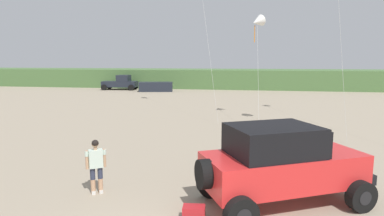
{
  "coord_description": "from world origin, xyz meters",
  "views": [
    {
      "loc": [
        1.72,
        -5.88,
        4.02
      ],
      "look_at": [
        -0.08,
        4.17,
        2.53
      ],
      "focal_mm": 30.99,
      "sensor_mm": 36.0,
      "label": 1
    }
  ],
  "objects": [
    {
      "name": "jeep",
      "position": [
        2.59,
        3.25,
        1.2
      ],
      "size": [
        5.0,
        4.08,
        2.26
      ],
      "color": "red",
      "rests_on": "ground_plane"
    },
    {
      "name": "kite_purple_stunt",
      "position": [
        2.01,
        16.95,
        6.5
      ],
      "size": [
        1.32,
        6.33,
        7.07
      ],
      "color": "white",
      "rests_on": "ground_plane"
    },
    {
      "name": "distant_pickup",
      "position": [
        -15.63,
        36.45,
        0.94
      ],
      "size": [
        4.72,
        2.67,
        1.98
      ],
      "color": "#1E232D",
      "rests_on": "ground_plane"
    },
    {
      "name": "person_watching",
      "position": [
        -2.81,
        3.05,
        0.94
      ],
      "size": [
        0.54,
        0.45,
        1.67
      ],
      "color": "tan",
      "rests_on": "ground_plane"
    },
    {
      "name": "cooler_box",
      "position": [
        0.38,
        1.86,
        0.19
      ],
      "size": [
        0.59,
        0.41,
        0.38
      ],
      "primitive_type": "cube",
      "rotation": [
        0.0,
        0.0,
        0.09
      ],
      "color": "#B21E23",
      "rests_on": "ground_plane"
    },
    {
      "name": "dune_ridge",
      "position": [
        0.21,
        42.99,
        1.3
      ],
      "size": [
        90.0,
        8.87,
        2.6
      ],
      "primitive_type": "cube",
      "color": "#4C703D",
      "rests_on": "ground_plane"
    },
    {
      "name": "distant_sedan",
      "position": [
        -10.25,
        34.89,
        0.6
      ],
      "size": [
        4.47,
        2.55,
        1.2
      ],
      "primitive_type": "cube",
      "rotation": [
        0.0,
        0.0,
        0.21
      ],
      "color": "#1E232D",
      "rests_on": "ground_plane"
    }
  ]
}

